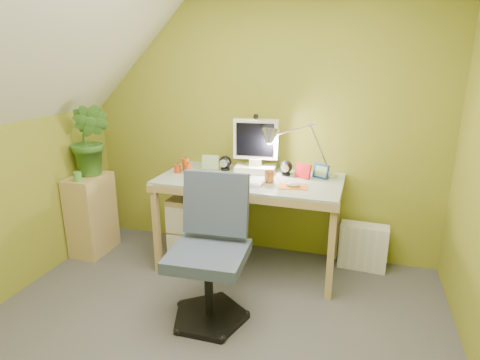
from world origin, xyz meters
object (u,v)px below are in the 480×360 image
(desk, at_px, (250,222))
(monitor, at_px, (256,142))
(desk_lamp, at_px, (309,137))
(task_chair, at_px, (208,253))
(side_ledge, at_px, (92,214))
(radiator, at_px, (363,247))
(potted_plant, at_px, (90,140))

(desk, bearing_deg, monitor, 91.20)
(desk_lamp, height_order, task_chair, desk_lamp)
(desk_lamp, relative_size, side_ledge, 0.90)
(desk, distance_m, desk_lamp, 0.88)
(task_chair, relative_size, radiator, 2.60)
(monitor, distance_m, side_ledge, 1.66)
(desk, xyz_separation_m, potted_plant, (-1.43, -0.11, 0.66))
(desk_lamp, distance_m, side_ledge, 2.09)
(monitor, xyz_separation_m, potted_plant, (-1.43, -0.29, -0.01))
(monitor, distance_m, desk_lamp, 0.45)
(monitor, distance_m, radiator, 1.29)
(task_chair, bearing_deg, monitor, 83.28)
(desk_lamp, height_order, radiator, desk_lamp)
(potted_plant, bearing_deg, monitor, 11.54)
(potted_plant, xyz_separation_m, radiator, (2.38, 0.34, -0.86))
(task_chair, distance_m, radiator, 1.50)
(desk_lamp, bearing_deg, potted_plant, 176.20)
(radiator, bearing_deg, desk_lamp, -171.02)
(desk, xyz_separation_m, desk_lamp, (0.45, 0.18, 0.73))
(potted_plant, bearing_deg, desk_lamp, 8.83)
(desk, xyz_separation_m, monitor, (0.00, 0.18, 0.67))
(desk, distance_m, task_chair, 0.83)
(desk, height_order, monitor, monitor)
(side_ledge, xyz_separation_m, radiator, (2.42, 0.39, -0.17))
(monitor, relative_size, desk_lamp, 0.80)
(radiator, bearing_deg, desk, -163.12)
(desk, relative_size, desk_lamp, 2.27)
(monitor, xyz_separation_m, task_chair, (-0.07, -1.00, -0.55))
(desk_lamp, xyz_separation_m, task_chair, (-0.52, -1.00, -0.62))
(monitor, relative_size, radiator, 1.34)
(desk, xyz_separation_m, radiator, (0.95, 0.23, -0.20))
(monitor, xyz_separation_m, desk_lamp, (0.45, 0.00, 0.06))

